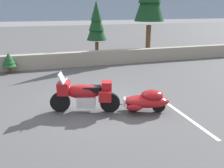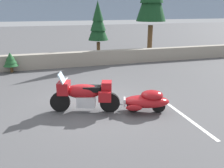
% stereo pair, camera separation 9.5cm
% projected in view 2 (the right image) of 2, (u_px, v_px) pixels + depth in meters
% --- Properties ---
extents(ground_plane, '(80.00, 80.00, 0.00)m').
position_uv_depth(ground_plane, '(95.00, 106.00, 8.73)').
color(ground_plane, '#4C4C4F').
extents(stone_guard_wall, '(24.00, 0.58, 0.88)m').
position_uv_depth(stone_guard_wall, '(61.00, 60.00, 14.21)').
color(stone_guard_wall, gray).
rests_on(stone_guard_wall, ground).
extents(touring_motorcycle, '(2.24, 1.16, 1.33)m').
position_uv_depth(touring_motorcycle, '(84.00, 94.00, 8.07)').
color(touring_motorcycle, black).
rests_on(touring_motorcycle, ground).
extents(car_shaped_trailer, '(2.21, 1.13, 0.76)m').
position_uv_depth(car_shaped_trailer, '(146.00, 101.00, 8.08)').
color(car_shaped_trailer, black).
rests_on(car_shaped_trailer, ground).
extents(pine_tree_secondary, '(1.33, 1.33, 3.75)m').
position_uv_depth(pine_tree_secondary, '(98.00, 23.00, 16.17)').
color(pine_tree_secondary, brown).
rests_on(pine_tree_secondary, ground).
extents(pine_sapling_near, '(0.78, 0.78, 1.07)m').
position_uv_depth(pine_sapling_near, '(11.00, 60.00, 12.99)').
color(pine_sapling_near, brown).
rests_on(pine_sapling_near, ground).
extents(parking_stripe_marker, '(0.12, 3.60, 0.01)m').
position_uv_depth(parking_stripe_marker, '(182.00, 114.00, 8.04)').
color(parking_stripe_marker, silver).
rests_on(parking_stripe_marker, ground).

